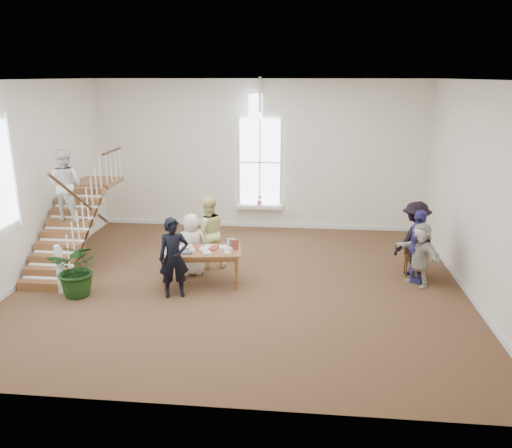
# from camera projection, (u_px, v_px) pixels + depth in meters

# --- Properties ---
(ground) EXTENTS (10.00, 10.00, 0.00)m
(ground) POSITION_uv_depth(u_px,v_px,m) (242.00, 283.00, 11.48)
(ground) COLOR #4D331E
(ground) RESTS_ON ground
(room_shell) EXTENTS (10.49, 10.00, 10.00)m
(room_shell) POSITION_uv_depth(u_px,v_px,m) (260.00, 215.00, 15.56)
(room_shell) COLOR white
(room_shell) RESTS_ON ground
(staircase) EXTENTS (1.10, 4.10, 2.92)m
(staircase) POSITION_uv_depth(u_px,v_px,m) (69.00, 202.00, 12.15)
(staircase) COLOR brown
(staircase) RESTS_ON ground
(library_table) EXTENTS (1.88, 1.14, 0.89)m
(library_table) POSITION_uv_depth(u_px,v_px,m) (201.00, 254.00, 11.18)
(library_table) COLOR brown
(library_table) RESTS_ON ground
(police_officer) EXTENTS (0.74, 0.60, 1.75)m
(police_officer) POSITION_uv_depth(u_px,v_px,m) (174.00, 258.00, 10.56)
(police_officer) COLOR black
(police_officer) RESTS_ON ground
(elderly_woman) EXTENTS (0.81, 0.60, 1.49)m
(elderly_woman) POSITION_uv_depth(u_px,v_px,m) (192.00, 245.00, 11.78)
(elderly_woman) COLOR silver
(elderly_woman) RESTS_ON ground
(person_yellow) EXTENTS (1.07, 0.96, 1.80)m
(person_yellow) POSITION_uv_depth(u_px,v_px,m) (208.00, 232.00, 12.18)
(person_yellow) COLOR #E9E891
(person_yellow) RESTS_ON ground
(woman_cluster_a) EXTENTS (0.77, 1.09, 1.71)m
(woman_cluster_a) POSITION_uv_depth(u_px,v_px,m) (418.00, 246.00, 11.34)
(woman_cluster_a) COLOR navy
(woman_cluster_a) RESTS_ON ground
(woman_cluster_b) EXTENTS (1.32, 1.22, 1.79)m
(woman_cluster_b) POSITION_uv_depth(u_px,v_px,m) (415.00, 238.00, 11.76)
(woman_cluster_b) COLOR black
(woman_cluster_b) RESTS_ON ground
(woman_cluster_c) EXTENTS (1.08, 1.39, 1.47)m
(woman_cluster_c) POSITION_uv_depth(u_px,v_px,m) (420.00, 254.00, 11.18)
(woman_cluster_c) COLOR #BBB5A8
(woman_cluster_c) RESTS_ON ground
(floor_plant) EXTENTS (1.18, 1.05, 1.24)m
(floor_plant) POSITION_uv_depth(u_px,v_px,m) (78.00, 268.00, 10.67)
(floor_plant) COLOR #153711
(floor_plant) RESTS_ON ground
(side_chair) EXTENTS (0.43, 0.43, 0.93)m
(side_chair) POSITION_uv_depth(u_px,v_px,m) (414.00, 254.00, 11.86)
(side_chair) COLOR #39230F
(side_chair) RESTS_ON ground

